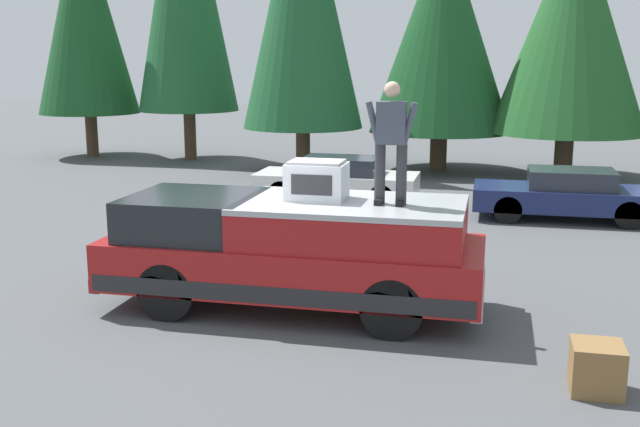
# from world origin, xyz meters

# --- Properties ---
(ground_plane) EXTENTS (90.00, 90.00, 0.00)m
(ground_plane) POSITION_xyz_m (0.00, 0.00, 0.00)
(ground_plane) COLOR #4C4F51
(pickup_truck) EXTENTS (2.01, 5.54, 1.65)m
(pickup_truck) POSITION_xyz_m (-0.12, -0.55, 0.87)
(pickup_truck) COLOR maroon
(pickup_truck) RESTS_ON ground
(compressor_unit) EXTENTS (0.65, 0.84, 0.56)m
(compressor_unit) POSITION_xyz_m (-0.02, -0.90, 1.93)
(compressor_unit) COLOR silver
(compressor_unit) RESTS_ON pickup_truck
(person_on_truck_bed) EXTENTS (0.29, 0.72, 1.69)m
(person_on_truck_bed) POSITION_xyz_m (-0.17, -1.98, 2.55)
(person_on_truck_bed) COLOR #333338
(person_on_truck_bed) RESTS_ON pickup_truck
(parked_car_navy) EXTENTS (1.64, 4.10, 1.16)m
(parked_car_navy) POSITION_xyz_m (7.28, -5.01, 0.58)
(parked_car_navy) COLOR navy
(parked_car_navy) RESTS_ON ground
(parked_car_white) EXTENTS (1.64, 4.10, 1.16)m
(parked_car_white) POSITION_xyz_m (8.17, 0.51, 0.58)
(parked_car_white) COLOR white
(parked_car_white) RESTS_ON ground
(wooden_crate) EXTENTS (0.56, 0.56, 0.56)m
(wooden_crate) POSITION_xyz_m (-2.09, -4.58, 0.28)
(wooden_crate) COLOR olive
(wooden_crate) RESTS_ON ground
(conifer_left) EXTENTS (4.65, 4.65, 7.83)m
(conifer_left) POSITION_xyz_m (13.72, -5.45, 4.59)
(conifer_left) COLOR #4C3826
(conifer_left) RESTS_ON ground
(conifer_center_left) EXTENTS (4.56, 4.56, 7.75)m
(conifer_center_left) POSITION_xyz_m (14.26, -1.58, 4.50)
(conifer_center_left) COLOR #4C3826
(conifer_center_left) RESTS_ON ground
(conifer_far_right) EXTENTS (3.62, 3.62, 8.96)m
(conifer_far_right) POSITION_xyz_m (14.88, 11.25, 5.27)
(conifer_far_right) COLOR #4C3826
(conifer_far_right) RESTS_ON ground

